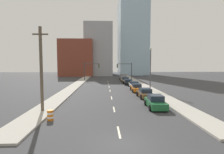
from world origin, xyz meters
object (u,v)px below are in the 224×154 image
traffic_signal_left (89,69)px  sedan_white (134,85)px  sedan_tan (125,80)px  sedan_green (155,102)px  sedan_orange (137,88)px  utility_pole_left_near (41,69)px  sedan_brown (145,93)px  traffic_signal_right (127,69)px  sedan_black (128,82)px  street_lamp (150,66)px  traffic_barrel (50,115)px  pickup_truck_gray (124,78)px

traffic_signal_left → sedan_white: (11.24, -16.41, -3.05)m
sedan_white → sedan_tan: sedan_tan is taller
sedan_green → sedan_orange: 12.40m
utility_pole_left_near → sedan_brown: (12.99, 7.61, -4.01)m
traffic_signal_right → sedan_tan: traffic_signal_right is taller
sedan_white → traffic_signal_left: bearing=124.1°
sedan_tan → sedan_black: bearing=-91.1°
sedan_orange → sedan_tan: sedan_orange is taller
traffic_signal_left → sedan_tan: (10.60, -5.22, -3.02)m
sedan_orange → traffic_signal_right: bearing=88.4°
sedan_green → sedan_white: sedan_green is taller
traffic_signal_right → street_lamp: street_lamp is taller
street_lamp → sedan_white: (-2.21, 5.17, -4.16)m
traffic_barrel → sedan_white: size_ratio=0.20×
sedan_brown → sedan_black: sedan_brown is taller
sedan_brown → pickup_truck_gray: bearing=88.4°
traffic_barrel → sedan_black: bearing=68.1°
utility_pole_left_near → pickup_truck_gray: bearing=70.5°
traffic_barrel → sedan_white: (11.56, 21.96, 0.16)m
sedan_white → traffic_barrel: bearing=-118.1°
traffic_barrel → street_lamp: bearing=50.7°
sedan_brown → sedan_tan: size_ratio=0.94×
traffic_signal_left → pickup_truck_gray: size_ratio=0.87×
utility_pole_left_near → street_lamp: (15.44, 14.00, 0.12)m
sedan_black → traffic_barrel: bearing=-112.4°
traffic_signal_right → sedan_white: bearing=-91.9°
traffic_signal_left → sedan_tan: size_ratio=1.22×
utility_pole_left_near → sedan_brown: 15.58m
sedan_tan → sedan_brown: bearing=-90.5°
traffic_signal_right → pickup_truck_gray: traffic_signal_right is taller
sedan_green → pickup_truck_gray: bearing=92.0°
sedan_white → sedan_black: bearing=96.1°
sedan_green → sedan_white: size_ratio=0.95×
street_lamp → sedan_white: 6.99m
sedan_green → sedan_brown: (0.26, 6.30, -0.04)m
sedan_orange → sedan_white: (0.46, 5.46, -0.03)m
traffic_signal_right → street_lamp: (1.67, -21.58, 1.11)m
traffic_barrel → street_lamp: size_ratio=0.12×
sedan_brown → sedan_green: bearing=-94.0°
sedan_brown → traffic_signal_right: bearing=86.7°
traffic_signal_left → sedan_green: bearing=-72.6°
sedan_green → traffic_signal_left: bearing=109.8°
traffic_signal_left → sedan_black: (10.64, -11.07, -3.05)m
traffic_barrel → sedan_white: sedan_white is taller
traffic_barrel → sedan_orange: sedan_orange is taller
utility_pole_left_near → sedan_orange: utility_pole_left_near is taller
traffic_barrel → sedan_white: 24.81m
utility_pole_left_near → sedan_orange: bearing=47.0°
traffic_signal_left → utility_pole_left_near: 35.65m
sedan_white → sedan_tan: size_ratio=1.01×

